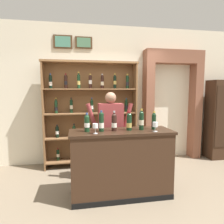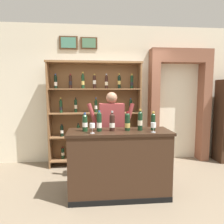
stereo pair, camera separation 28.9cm
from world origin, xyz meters
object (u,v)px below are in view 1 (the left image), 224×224
tasting_bottle_rosso (101,122)px  wine_glass_right (155,125)px  tasting_bottle_grappa (129,122)px  side_cabinet (224,119)px  tasting_counter (121,163)px  tasting_bottle_vin_santo (154,121)px  wine_glass_left (95,126)px  tasting_bottle_prosecco (87,123)px  tasting_bottle_brunello (114,122)px  tasting_bottle_super_tuscan (141,120)px  shopkeeper (111,127)px  wine_shelf (91,111)px

tasting_bottle_rosso → wine_glass_right: 0.79m
tasting_bottle_grappa → tasting_bottle_rosso: bearing=-178.6°
side_cabinet → tasting_counter: size_ratio=1.20×
tasting_bottle_vin_santo → side_cabinet: bearing=29.5°
wine_glass_left → tasting_bottle_prosecco: bearing=125.2°
tasting_bottle_rosso → tasting_bottle_grappa: tasting_bottle_rosso is taller
tasting_bottle_brunello → tasting_bottle_vin_santo: tasting_bottle_brunello is taller
tasting_counter → wine_glass_left: bearing=-160.1°
tasting_bottle_grappa → tasting_bottle_super_tuscan: tasting_bottle_super_tuscan is taller
shopkeeper → wine_glass_left: bearing=-116.0°
shopkeeper → tasting_bottle_brunello: 0.56m
shopkeeper → tasting_bottle_rosso: 0.62m
tasting_bottle_super_tuscan → wine_glass_right: (0.16, -0.16, -0.05)m
shopkeeper → tasting_bottle_brunello: size_ratio=5.31×
tasting_bottle_prosecco → wine_glass_right: size_ratio=1.96×
tasting_bottle_grappa → wine_shelf: bearing=109.0°
tasting_counter → wine_glass_left: (-0.40, -0.15, 0.61)m
tasting_counter → shopkeeper: shopkeeper is taller
tasting_bottle_super_tuscan → wine_glass_right: bearing=-46.1°
shopkeeper → tasting_bottle_prosecco: 0.71m
wine_shelf → tasting_bottle_vin_santo: bearing=-57.7°
wine_glass_left → tasting_bottle_grappa: bearing=15.8°
wine_shelf → wine_glass_left: size_ratio=15.44×
side_cabinet → tasting_bottle_vin_santo: side_cabinet is taller
tasting_bottle_grappa → side_cabinet: bearing=25.8°
wine_glass_left → tasting_bottle_vin_santo: bearing=9.1°
tasting_bottle_grappa → wine_glass_left: tasting_bottle_grappa is taller
tasting_bottle_super_tuscan → tasting_bottle_vin_santo: 0.20m
tasting_bottle_super_tuscan → tasting_bottle_prosecco: bearing=179.7°
wine_shelf → wine_glass_left: (-0.05, -1.51, -0.06)m
tasting_bottle_brunello → tasting_bottle_vin_santo: (0.62, -0.00, -0.00)m
wine_shelf → tasting_bottle_grappa: 1.44m
tasting_bottle_brunello → shopkeeper: bearing=85.7°
side_cabinet → tasting_bottle_rosso: size_ratio=6.00×
shopkeeper → tasting_bottle_super_tuscan: size_ratio=4.90×
tasting_bottle_rosso → wine_glass_right: bearing=-11.2°
side_cabinet → tasting_bottle_grappa: 3.00m
side_cabinet → tasting_bottle_rosso: (-3.11, -1.31, 0.24)m
tasting_counter → shopkeeper: 0.72m
tasting_bottle_brunello → wine_glass_left: tasting_bottle_brunello is taller
tasting_bottle_brunello → wine_glass_left: size_ratio=2.09×
side_cabinet → tasting_bottle_rosso: side_cabinet is taller
tasting_bottle_super_tuscan → tasting_bottle_vin_santo: (0.20, -0.00, -0.02)m
side_cabinet → wine_glass_left: side_cabinet is taller
tasting_bottle_prosecco → tasting_bottle_super_tuscan: size_ratio=0.85×
shopkeeper → tasting_bottle_vin_santo: shopkeeper is taller
side_cabinet → shopkeeper: 2.98m
tasting_bottle_grappa → tasting_bottle_vin_santo: tasting_bottle_grappa is taller
tasting_counter → tasting_bottle_rosso: bearing=-178.4°
tasting_bottle_brunello → wine_glass_right: size_ratio=2.11×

